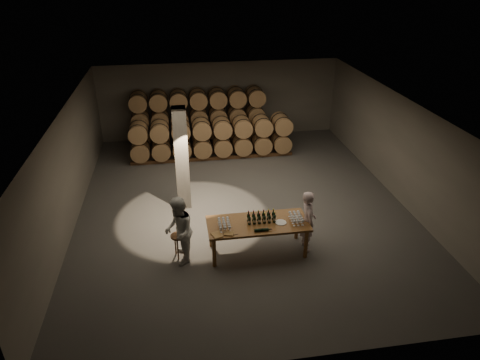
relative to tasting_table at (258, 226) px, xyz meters
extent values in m
plane|color=#55524F|center=(0.00, 2.50, -0.80)|extent=(12.00, 12.00, 0.00)
plane|color=#605E59|center=(0.00, 2.50, 2.40)|extent=(12.00, 12.00, 0.00)
plane|color=#686259|center=(0.00, 8.50, 0.80)|extent=(10.00, 0.00, 10.00)
plane|color=#686259|center=(0.00, -3.50, 0.80)|extent=(10.00, 0.00, 10.00)
plane|color=#686259|center=(-5.00, 2.50, 0.80)|extent=(0.00, 12.00, 12.00)
plane|color=#686259|center=(5.00, 2.50, 0.80)|extent=(0.00, 12.00, 12.00)
cube|color=slate|center=(-1.80, 2.70, 0.80)|extent=(0.40, 0.40, 3.20)
cylinder|color=brown|center=(-1.18, -0.43, -0.38)|extent=(0.10, 0.10, 0.84)
cylinder|color=brown|center=(1.18, -0.43, -0.38)|extent=(0.10, 0.10, 0.84)
cylinder|color=brown|center=(-1.18, 0.43, -0.38)|extent=(0.10, 0.10, 0.84)
cylinder|color=brown|center=(1.18, 0.43, -0.38)|extent=(0.10, 0.10, 0.84)
cube|color=brown|center=(0.00, 0.00, 0.07)|extent=(2.60, 1.10, 0.06)
cube|color=#55321D|center=(-0.96, 7.40, -0.74)|extent=(5.48, 0.10, 0.12)
cube|color=#55321D|center=(-0.96, 8.00, -0.74)|extent=(5.48, 0.10, 0.12)
cylinder|color=#A37749|center=(-3.30, 7.70, -0.33)|extent=(0.70, 0.95, 0.70)
cylinder|color=black|center=(-3.30, 7.44, -0.33)|extent=(0.73, 0.04, 0.73)
cylinder|color=black|center=(-3.30, 7.96, -0.33)|extent=(0.73, 0.04, 0.73)
cylinder|color=#A37749|center=(-2.52, 7.70, -0.33)|extent=(0.70, 0.95, 0.70)
cylinder|color=black|center=(-2.52, 7.44, -0.33)|extent=(0.73, 0.04, 0.73)
cylinder|color=black|center=(-2.52, 7.96, -0.33)|extent=(0.73, 0.04, 0.73)
cylinder|color=#A37749|center=(-1.74, 7.70, -0.33)|extent=(0.70, 0.95, 0.70)
cylinder|color=black|center=(-1.74, 7.44, -0.33)|extent=(0.73, 0.04, 0.73)
cylinder|color=black|center=(-1.74, 7.96, -0.33)|extent=(0.73, 0.04, 0.73)
cylinder|color=#A37749|center=(-0.96, 7.70, -0.33)|extent=(0.70, 0.95, 0.70)
cylinder|color=black|center=(-0.96, 7.44, -0.33)|extent=(0.73, 0.04, 0.73)
cylinder|color=black|center=(-0.96, 7.96, -0.33)|extent=(0.73, 0.04, 0.73)
cylinder|color=#A37749|center=(-0.18, 7.70, -0.33)|extent=(0.70, 0.95, 0.70)
cylinder|color=black|center=(-0.18, 7.44, -0.33)|extent=(0.73, 0.04, 0.73)
cylinder|color=black|center=(-0.18, 7.96, -0.33)|extent=(0.73, 0.04, 0.73)
cylinder|color=#A37749|center=(0.60, 7.70, -0.33)|extent=(0.70, 0.95, 0.70)
cylinder|color=black|center=(0.60, 7.44, -0.33)|extent=(0.73, 0.04, 0.73)
cylinder|color=black|center=(0.60, 7.96, -0.33)|extent=(0.73, 0.04, 0.73)
cylinder|color=#A37749|center=(1.38, 7.70, -0.33)|extent=(0.70, 0.95, 0.70)
cylinder|color=black|center=(1.38, 7.44, -0.33)|extent=(0.73, 0.04, 0.73)
cylinder|color=black|center=(1.38, 7.96, -0.33)|extent=(0.73, 0.04, 0.73)
cylinder|color=#A37749|center=(-3.30, 7.70, 0.41)|extent=(0.70, 0.95, 0.70)
cylinder|color=black|center=(-3.30, 7.44, 0.41)|extent=(0.73, 0.04, 0.73)
cylinder|color=black|center=(-3.30, 7.96, 0.41)|extent=(0.73, 0.04, 0.73)
cylinder|color=#A37749|center=(-2.52, 7.70, 0.41)|extent=(0.70, 0.95, 0.70)
cylinder|color=black|center=(-2.52, 7.44, 0.41)|extent=(0.73, 0.04, 0.73)
cylinder|color=black|center=(-2.52, 7.96, 0.41)|extent=(0.73, 0.04, 0.73)
cylinder|color=#A37749|center=(-1.74, 7.70, 0.41)|extent=(0.70, 0.95, 0.70)
cylinder|color=black|center=(-1.74, 7.44, 0.41)|extent=(0.73, 0.04, 0.73)
cylinder|color=black|center=(-1.74, 7.96, 0.41)|extent=(0.73, 0.04, 0.73)
cylinder|color=#A37749|center=(-0.96, 7.70, 0.41)|extent=(0.70, 0.95, 0.70)
cylinder|color=black|center=(-0.96, 7.44, 0.41)|extent=(0.73, 0.04, 0.73)
cylinder|color=black|center=(-0.96, 7.96, 0.41)|extent=(0.73, 0.04, 0.73)
cylinder|color=#A37749|center=(-0.18, 7.70, 0.41)|extent=(0.70, 0.95, 0.70)
cylinder|color=black|center=(-0.18, 7.44, 0.41)|extent=(0.73, 0.04, 0.73)
cylinder|color=black|center=(-0.18, 7.96, 0.41)|extent=(0.73, 0.04, 0.73)
cylinder|color=#A37749|center=(0.60, 7.70, 0.41)|extent=(0.70, 0.95, 0.70)
cylinder|color=black|center=(0.60, 7.44, 0.41)|extent=(0.73, 0.04, 0.73)
cylinder|color=black|center=(0.60, 7.96, 0.41)|extent=(0.73, 0.04, 0.73)
cylinder|color=#A37749|center=(1.38, 7.70, 0.41)|extent=(0.70, 0.95, 0.70)
cylinder|color=black|center=(1.38, 7.44, 0.41)|extent=(0.73, 0.04, 0.73)
cylinder|color=black|center=(1.38, 7.96, 0.41)|extent=(0.73, 0.04, 0.73)
cylinder|color=#A37749|center=(-3.30, 7.70, 1.15)|extent=(0.70, 0.95, 0.70)
cylinder|color=black|center=(-3.30, 7.44, 1.15)|extent=(0.73, 0.04, 0.73)
cylinder|color=black|center=(-3.30, 7.96, 1.15)|extent=(0.73, 0.04, 0.73)
cylinder|color=#A37749|center=(-2.52, 7.70, 1.15)|extent=(0.70, 0.95, 0.70)
cylinder|color=black|center=(-2.52, 7.44, 1.15)|extent=(0.73, 0.04, 0.73)
cylinder|color=black|center=(-2.52, 7.96, 1.15)|extent=(0.73, 0.04, 0.73)
cylinder|color=#A37749|center=(-1.74, 7.70, 1.15)|extent=(0.70, 0.95, 0.70)
cylinder|color=black|center=(-1.74, 7.44, 1.15)|extent=(0.73, 0.04, 0.73)
cylinder|color=black|center=(-1.74, 7.96, 1.15)|extent=(0.73, 0.04, 0.73)
cylinder|color=#A37749|center=(-0.96, 7.70, 1.15)|extent=(0.70, 0.95, 0.70)
cylinder|color=black|center=(-0.96, 7.44, 1.15)|extent=(0.73, 0.04, 0.73)
cylinder|color=black|center=(-0.96, 7.96, 1.15)|extent=(0.73, 0.04, 0.73)
cylinder|color=#A37749|center=(-0.18, 7.70, 1.15)|extent=(0.70, 0.95, 0.70)
cylinder|color=black|center=(-0.18, 7.44, 1.15)|extent=(0.73, 0.04, 0.73)
cylinder|color=black|center=(-0.18, 7.96, 1.15)|extent=(0.73, 0.04, 0.73)
cylinder|color=#A37749|center=(0.60, 7.70, 1.15)|extent=(0.70, 0.95, 0.70)
cylinder|color=black|center=(0.60, 7.44, 1.15)|extent=(0.73, 0.04, 0.73)
cylinder|color=black|center=(0.60, 7.96, 1.15)|extent=(0.73, 0.04, 0.73)
cylinder|color=#A37749|center=(1.38, 7.70, 1.15)|extent=(0.70, 0.95, 0.70)
cylinder|color=black|center=(1.38, 7.44, 1.15)|extent=(0.73, 0.04, 0.73)
cylinder|color=black|center=(1.38, 7.96, 1.15)|extent=(0.73, 0.04, 0.73)
cube|color=#55321D|center=(-0.57, 6.00, -0.74)|extent=(6.26, 0.10, 0.12)
cube|color=#55321D|center=(-0.57, 6.60, -0.74)|extent=(6.26, 0.10, 0.12)
cylinder|color=#A37749|center=(-3.30, 6.30, -0.33)|extent=(0.70, 0.95, 0.70)
cylinder|color=black|center=(-3.30, 6.04, -0.33)|extent=(0.73, 0.04, 0.73)
cylinder|color=black|center=(-3.30, 6.56, -0.33)|extent=(0.73, 0.04, 0.73)
cylinder|color=#A37749|center=(-2.52, 6.30, -0.33)|extent=(0.70, 0.95, 0.70)
cylinder|color=black|center=(-2.52, 6.04, -0.33)|extent=(0.73, 0.04, 0.73)
cylinder|color=black|center=(-2.52, 6.56, -0.33)|extent=(0.73, 0.04, 0.73)
cylinder|color=#A37749|center=(-1.74, 6.30, -0.33)|extent=(0.70, 0.95, 0.70)
cylinder|color=black|center=(-1.74, 6.04, -0.33)|extent=(0.73, 0.04, 0.73)
cylinder|color=black|center=(-1.74, 6.56, -0.33)|extent=(0.73, 0.04, 0.73)
cylinder|color=#A37749|center=(-0.96, 6.30, -0.33)|extent=(0.70, 0.95, 0.70)
cylinder|color=black|center=(-0.96, 6.04, -0.33)|extent=(0.73, 0.04, 0.73)
cylinder|color=black|center=(-0.96, 6.56, -0.33)|extent=(0.73, 0.04, 0.73)
cylinder|color=#A37749|center=(-0.18, 6.30, -0.33)|extent=(0.70, 0.95, 0.70)
cylinder|color=black|center=(-0.18, 6.04, -0.33)|extent=(0.73, 0.04, 0.73)
cylinder|color=black|center=(-0.18, 6.56, -0.33)|extent=(0.73, 0.04, 0.73)
cylinder|color=#A37749|center=(0.60, 6.30, -0.33)|extent=(0.70, 0.95, 0.70)
cylinder|color=black|center=(0.60, 6.04, -0.33)|extent=(0.73, 0.04, 0.73)
cylinder|color=black|center=(0.60, 6.56, -0.33)|extent=(0.73, 0.04, 0.73)
cylinder|color=#A37749|center=(1.38, 6.30, -0.33)|extent=(0.70, 0.95, 0.70)
cylinder|color=black|center=(1.38, 6.04, -0.33)|extent=(0.73, 0.04, 0.73)
cylinder|color=black|center=(1.38, 6.56, -0.33)|extent=(0.73, 0.04, 0.73)
cylinder|color=#A37749|center=(2.16, 6.30, -0.33)|extent=(0.70, 0.95, 0.70)
cylinder|color=black|center=(2.16, 6.04, -0.33)|extent=(0.73, 0.04, 0.73)
cylinder|color=black|center=(2.16, 6.56, -0.33)|extent=(0.73, 0.04, 0.73)
cylinder|color=#A37749|center=(-3.30, 6.30, 0.41)|extent=(0.70, 0.95, 0.70)
cylinder|color=black|center=(-3.30, 6.04, 0.41)|extent=(0.73, 0.04, 0.73)
cylinder|color=black|center=(-3.30, 6.56, 0.41)|extent=(0.73, 0.04, 0.73)
cylinder|color=#A37749|center=(-2.52, 6.30, 0.41)|extent=(0.70, 0.95, 0.70)
cylinder|color=black|center=(-2.52, 6.04, 0.41)|extent=(0.73, 0.04, 0.73)
cylinder|color=black|center=(-2.52, 6.56, 0.41)|extent=(0.73, 0.04, 0.73)
cylinder|color=#A37749|center=(-1.74, 6.30, 0.41)|extent=(0.70, 0.95, 0.70)
cylinder|color=black|center=(-1.74, 6.04, 0.41)|extent=(0.73, 0.04, 0.73)
cylinder|color=black|center=(-1.74, 6.56, 0.41)|extent=(0.73, 0.04, 0.73)
cylinder|color=#A37749|center=(-0.96, 6.30, 0.41)|extent=(0.70, 0.95, 0.70)
cylinder|color=black|center=(-0.96, 6.04, 0.41)|extent=(0.73, 0.04, 0.73)
cylinder|color=black|center=(-0.96, 6.56, 0.41)|extent=(0.73, 0.04, 0.73)
cylinder|color=#A37749|center=(-0.18, 6.30, 0.41)|extent=(0.70, 0.95, 0.70)
cylinder|color=black|center=(-0.18, 6.04, 0.41)|extent=(0.73, 0.04, 0.73)
cylinder|color=black|center=(-0.18, 6.56, 0.41)|extent=(0.73, 0.04, 0.73)
cylinder|color=#A37749|center=(0.60, 6.30, 0.41)|extent=(0.70, 0.95, 0.70)
cylinder|color=black|center=(0.60, 6.04, 0.41)|extent=(0.73, 0.04, 0.73)
cylinder|color=black|center=(0.60, 6.56, 0.41)|extent=(0.73, 0.04, 0.73)
cylinder|color=#A37749|center=(1.38, 6.30, 0.41)|extent=(0.70, 0.95, 0.70)
cylinder|color=black|center=(1.38, 6.04, 0.41)|extent=(0.73, 0.04, 0.73)
cylinder|color=black|center=(1.38, 6.56, 0.41)|extent=(0.73, 0.04, 0.73)
cylinder|color=#A37749|center=(2.16, 6.30, 0.41)|extent=(0.70, 0.95, 0.70)
cylinder|color=black|center=(2.16, 6.04, 0.41)|extent=(0.73, 0.04, 0.73)
cylinder|color=black|center=(2.16, 6.56, 0.41)|extent=(0.73, 0.04, 0.73)
cylinder|color=black|center=(-0.23, -0.05, 0.21)|extent=(0.08, 0.08, 0.21)
cylinder|color=silver|center=(-0.23, -0.05, 0.20)|extent=(0.08, 0.08, 0.07)
cylinder|color=black|center=(-0.23, -0.05, 0.35)|extent=(0.03, 0.03, 0.09)
cylinder|color=gold|center=(-0.23, -0.05, 0.40)|extent=(0.03, 0.03, 0.02)
cylinder|color=black|center=(-0.23, 0.10, 0.21)|extent=(0.08, 0.08, 0.21)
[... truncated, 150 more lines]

